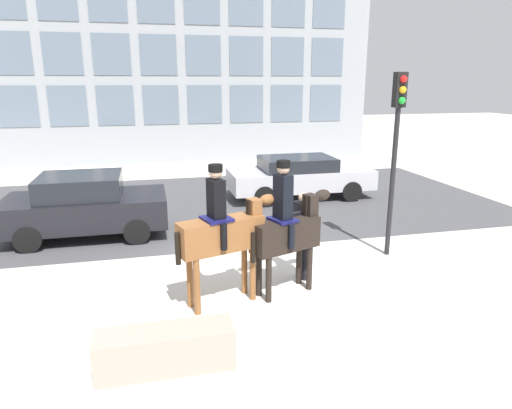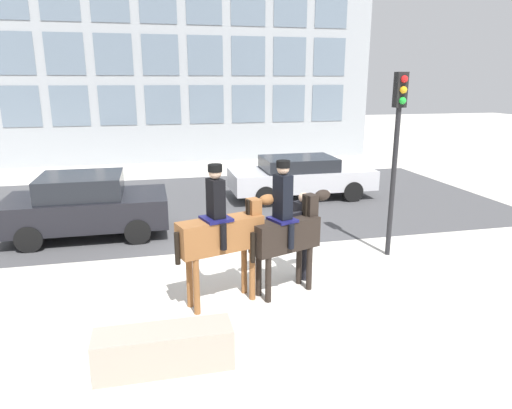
# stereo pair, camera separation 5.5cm
# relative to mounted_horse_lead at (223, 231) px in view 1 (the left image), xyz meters

# --- Properties ---
(ground_plane) EXTENTS (80.00, 80.00, 0.00)m
(ground_plane) POSITION_rel_mounted_horse_lead_xyz_m (0.57, 2.06, -1.34)
(ground_plane) COLOR beige
(road_surface) EXTENTS (18.66, 8.50, 0.01)m
(road_surface) POSITION_rel_mounted_horse_lead_xyz_m (0.57, 6.81, -1.33)
(road_surface) COLOR #444447
(road_surface) RESTS_ON ground_plane
(mounted_horse_lead) EXTENTS (1.88, 0.86, 2.51)m
(mounted_horse_lead) POSITION_rel_mounted_horse_lead_xyz_m (0.00, 0.00, 0.00)
(mounted_horse_lead) COLOR brown
(mounted_horse_lead) RESTS_ON ground_plane
(mounted_horse_companion) EXTENTS (1.71, 0.88, 2.50)m
(mounted_horse_companion) POSITION_rel_mounted_horse_lead_xyz_m (1.21, 0.16, -0.09)
(mounted_horse_companion) COLOR black
(mounted_horse_companion) RESTS_ON ground_plane
(pedestrian_bystander) EXTENTS (0.78, 0.67, 1.78)m
(pedestrian_bystander) POSITION_rel_mounted_horse_lead_xyz_m (1.68, 0.65, -0.29)
(pedestrian_bystander) COLOR black
(pedestrian_bystander) RESTS_ON ground_plane
(street_car_near_lane) EXTENTS (3.93, 2.05, 1.58)m
(street_car_near_lane) POSITION_rel_mounted_horse_lead_xyz_m (-2.79, 4.40, -0.53)
(street_car_near_lane) COLOR black
(street_car_near_lane) RESTS_ON ground_plane
(street_car_far_lane) EXTENTS (4.76, 1.97, 1.39)m
(street_car_far_lane) POSITION_rel_mounted_horse_lead_xyz_m (3.74, 6.93, -0.59)
(street_car_far_lane) COLOR #B7B7BC
(street_car_far_lane) RESTS_ON ground_plane
(traffic_light) EXTENTS (0.24, 0.29, 4.01)m
(traffic_light) POSITION_rel_mounted_horse_lead_xyz_m (4.02, 1.45, 1.36)
(traffic_light) COLOR black
(traffic_light) RESTS_ON ground_plane
(planter_ledge) EXTENTS (1.87, 0.56, 0.58)m
(planter_ledge) POSITION_rel_mounted_horse_lead_xyz_m (-1.09, -1.73, -1.05)
(planter_ledge) COLOR #9E9384
(planter_ledge) RESTS_ON ground_plane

